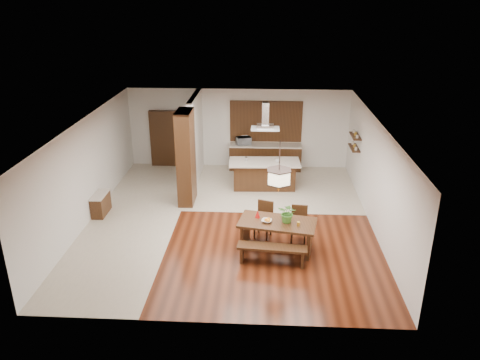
# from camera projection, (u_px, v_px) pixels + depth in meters

# --- Properties ---
(room_shell) EXTENTS (9.00, 9.04, 2.92)m
(room_shell) POSITION_uv_depth(u_px,v_px,m) (229.00, 152.00, 12.68)
(room_shell) COLOR #3E180B
(room_shell) RESTS_ON ground
(tile_hallway) EXTENTS (2.50, 9.00, 0.01)m
(tile_hallway) POSITION_uv_depth(u_px,v_px,m) (135.00, 217.00, 13.60)
(tile_hallway) COLOR beige
(tile_hallway) RESTS_ON ground
(tile_kitchen) EXTENTS (5.50, 4.00, 0.01)m
(tile_kitchen) POSITION_uv_depth(u_px,v_px,m) (272.00, 187.00, 15.71)
(tile_kitchen) COLOR beige
(tile_kitchen) RESTS_ON ground
(soffit_band) EXTENTS (8.00, 9.00, 0.02)m
(soffit_band) POSITION_uv_depth(u_px,v_px,m) (229.00, 123.00, 12.37)
(soffit_band) COLOR #3C1C0F
(soffit_band) RESTS_ON room_shell
(partition_pier) EXTENTS (0.45, 1.00, 2.90)m
(partition_pier) POSITION_uv_depth(u_px,v_px,m) (186.00, 158.00, 14.09)
(partition_pier) COLOR black
(partition_pier) RESTS_ON ground
(partition_stub) EXTENTS (0.18, 2.40, 2.90)m
(partition_stub) POSITION_uv_depth(u_px,v_px,m) (196.00, 138.00, 16.04)
(partition_stub) COLOR silver
(partition_stub) RESTS_ON ground
(hallway_console) EXTENTS (0.37, 0.88, 0.63)m
(hallway_console) POSITION_uv_depth(u_px,v_px,m) (101.00, 204.00, 13.72)
(hallway_console) COLOR black
(hallway_console) RESTS_ON ground
(hallway_doorway) EXTENTS (1.10, 0.20, 2.10)m
(hallway_doorway) POSITION_uv_depth(u_px,v_px,m) (165.00, 139.00, 17.27)
(hallway_doorway) COLOR black
(hallway_doorway) RESTS_ON ground
(rear_counter) EXTENTS (2.60, 0.62, 0.95)m
(rear_counter) POSITION_uv_depth(u_px,v_px,m) (265.00, 157.00, 17.12)
(rear_counter) COLOR black
(rear_counter) RESTS_ON ground
(kitchen_window) EXTENTS (2.60, 0.08, 1.50)m
(kitchen_window) POSITION_uv_depth(u_px,v_px,m) (266.00, 121.00, 16.88)
(kitchen_window) COLOR #A66031
(kitchen_window) RESTS_ON room_shell
(shelf_lower) EXTENTS (0.26, 0.90, 0.04)m
(shelf_lower) POSITION_uv_depth(u_px,v_px,m) (354.00, 148.00, 15.15)
(shelf_lower) COLOR black
(shelf_lower) RESTS_ON room_shell
(shelf_upper) EXTENTS (0.26, 0.90, 0.04)m
(shelf_upper) POSITION_uv_depth(u_px,v_px,m) (355.00, 136.00, 15.00)
(shelf_upper) COLOR black
(shelf_upper) RESTS_ON room_shell
(dining_table) EXTENTS (2.04, 1.29, 0.79)m
(dining_table) POSITION_uv_depth(u_px,v_px,m) (277.00, 229.00, 11.72)
(dining_table) COLOR black
(dining_table) RESTS_ON ground
(dining_bench) EXTENTS (1.70, 0.52, 0.47)m
(dining_bench) POSITION_uv_depth(u_px,v_px,m) (272.00, 255.00, 11.24)
(dining_bench) COLOR black
(dining_bench) RESTS_ON ground
(dining_chair_left) EXTENTS (0.55, 0.55, 0.97)m
(dining_chair_left) POSITION_uv_depth(u_px,v_px,m) (263.00, 220.00, 12.39)
(dining_chair_left) COLOR black
(dining_chair_left) RESTS_ON ground
(dining_chair_right) EXTENTS (0.46, 0.46, 0.95)m
(dining_chair_right) POSITION_uv_depth(u_px,v_px,m) (299.00, 224.00, 12.18)
(dining_chair_right) COLOR black
(dining_chair_right) RESTS_ON ground
(pendant_lantern) EXTENTS (0.64, 0.64, 1.31)m
(pendant_lantern) POSITION_uv_depth(u_px,v_px,m) (279.00, 167.00, 11.10)
(pendant_lantern) COLOR beige
(pendant_lantern) RESTS_ON room_shell
(foliage_plant) EXTENTS (0.57, 0.54, 0.51)m
(foliage_plant) POSITION_uv_depth(u_px,v_px,m) (288.00, 213.00, 11.52)
(foliage_plant) COLOR #417E2A
(foliage_plant) RESTS_ON dining_table
(fruit_bowl) EXTENTS (0.30, 0.30, 0.06)m
(fruit_bowl) POSITION_uv_depth(u_px,v_px,m) (267.00, 221.00, 11.61)
(fruit_bowl) COLOR #BDB3A5
(fruit_bowl) RESTS_ON dining_table
(napkin_cone) EXTENTS (0.16, 0.16, 0.20)m
(napkin_cone) POSITION_uv_depth(u_px,v_px,m) (258.00, 214.00, 11.82)
(napkin_cone) COLOR #B4100C
(napkin_cone) RESTS_ON dining_table
(gold_ornament) EXTENTS (0.09, 0.09, 0.10)m
(gold_ornament) POSITION_uv_depth(u_px,v_px,m) (298.00, 224.00, 11.41)
(gold_ornament) COLOR gold
(gold_ornament) RESTS_ON dining_table
(kitchen_island) EXTENTS (2.35, 1.10, 0.95)m
(kitchen_island) POSITION_uv_depth(u_px,v_px,m) (264.00, 174.00, 15.47)
(kitchen_island) COLOR black
(kitchen_island) RESTS_ON ground
(range_hood) EXTENTS (0.90, 0.55, 0.87)m
(range_hood) POSITION_uv_depth(u_px,v_px,m) (265.00, 116.00, 14.73)
(range_hood) COLOR silver
(range_hood) RESTS_ON room_shell
(island_cup) EXTENTS (0.16, 0.16, 0.10)m
(island_cup) POSITION_uv_depth(u_px,v_px,m) (277.00, 161.00, 15.16)
(island_cup) COLOR silver
(island_cup) RESTS_ON kitchen_island
(microwave) EXTENTS (0.60, 0.52, 0.28)m
(microwave) POSITION_uv_depth(u_px,v_px,m) (244.00, 141.00, 16.90)
(microwave) COLOR #B2B4B9
(microwave) RESTS_ON rear_counter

